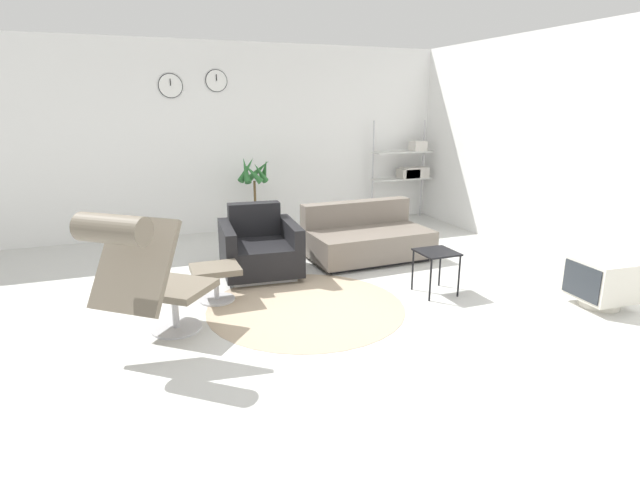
% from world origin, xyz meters
% --- Properties ---
extents(ground_plane, '(12.00, 12.00, 0.00)m').
position_xyz_m(ground_plane, '(0.00, 0.00, 0.00)').
color(ground_plane, silver).
extents(wall_back, '(12.00, 0.09, 2.80)m').
position_xyz_m(wall_back, '(-0.00, 3.14, 1.40)').
color(wall_back, white).
rests_on(wall_back, ground_plane).
extents(wall_right, '(0.06, 12.00, 2.80)m').
position_xyz_m(wall_right, '(3.38, 0.00, 1.40)').
color(wall_right, white).
rests_on(wall_right, ground_plane).
extents(round_rug, '(1.93, 1.93, 0.01)m').
position_xyz_m(round_rug, '(-0.03, -0.21, 0.00)').
color(round_rug, tan).
rests_on(round_rug, ground_plane).
extents(lounge_chair, '(1.10, 1.16, 1.17)m').
position_xyz_m(lounge_chair, '(-1.49, -0.56, 0.71)').
color(lounge_chair, '#BCBCC1').
rests_on(lounge_chair, ground_plane).
extents(ottoman, '(0.47, 0.40, 0.36)m').
position_xyz_m(ottoman, '(-0.81, 0.27, 0.27)').
color(ottoman, '#BCBCC1').
rests_on(ottoman, ground_plane).
extents(armchair_red, '(0.92, 0.96, 0.78)m').
position_xyz_m(armchair_red, '(-0.20, 0.94, 0.28)').
color(armchair_red, silver).
rests_on(armchair_red, ground_plane).
extents(couch_low, '(1.54, 0.95, 0.69)m').
position_xyz_m(couch_low, '(1.23, 1.05, 0.25)').
color(couch_low, black).
rests_on(couch_low, ground_plane).
extents(side_table, '(0.38, 0.38, 0.46)m').
position_xyz_m(side_table, '(1.36, -0.33, 0.40)').
color(side_table, black).
rests_on(side_table, ground_plane).
extents(crt_television, '(0.55, 0.53, 0.48)m').
position_xyz_m(crt_television, '(2.68, -1.21, 0.26)').
color(crt_television, beige).
rests_on(crt_television, ground_plane).
extents(potted_plant, '(0.54, 0.51, 1.19)m').
position_xyz_m(potted_plant, '(0.17, 2.63, 0.47)').
color(potted_plant, silver).
rests_on(potted_plant, ground_plane).
extents(shelf_unit, '(1.02, 0.28, 1.66)m').
position_xyz_m(shelf_unit, '(2.90, 2.84, 0.90)').
color(shelf_unit, '#BCBCC1').
rests_on(shelf_unit, ground_plane).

